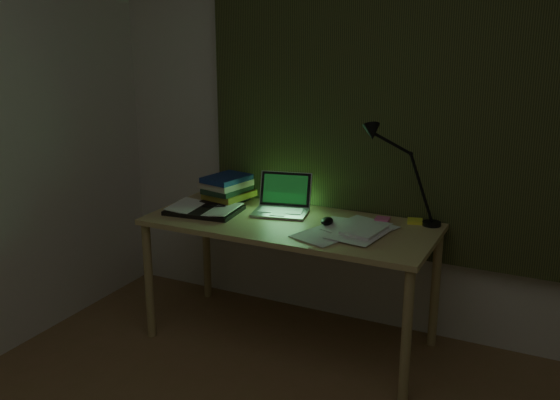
# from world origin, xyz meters

# --- Properties ---
(wall_back) EXTENTS (3.50, 0.00, 2.50)m
(wall_back) POSITION_xyz_m (0.00, 2.00, 1.25)
(wall_back) COLOR silver
(wall_back) RESTS_ON ground
(curtain) EXTENTS (2.20, 0.06, 2.00)m
(curtain) POSITION_xyz_m (0.00, 1.96, 1.45)
(curtain) COLOR #2D341A
(curtain) RESTS_ON wall_back
(desk) EXTENTS (1.48, 0.65, 0.67)m
(desk) POSITION_xyz_m (-0.48, 1.60, 0.34)
(desk) COLOR tan
(desk) RESTS_ON floor
(laptop) EXTENTS (0.35, 0.37, 0.20)m
(laptop) POSITION_xyz_m (-0.58, 1.69, 0.77)
(laptop) COLOR #BABBC0
(laptop) RESTS_ON desk
(open_textbook) EXTENTS (0.40, 0.30, 0.03)m
(open_textbook) POSITION_xyz_m (-0.96, 1.55, 0.69)
(open_textbook) COLOR white
(open_textbook) RESTS_ON desk
(book_stack) EXTENTS (0.22, 0.26, 0.17)m
(book_stack) POSITION_xyz_m (-0.94, 1.76, 0.76)
(book_stack) COLOR white
(book_stack) RESTS_ON desk
(loose_papers) EXTENTS (0.41, 0.43, 0.02)m
(loose_papers) POSITION_xyz_m (-0.13, 1.61, 0.68)
(loose_papers) COLOR silver
(loose_papers) RESTS_ON desk
(mouse) EXTENTS (0.08, 0.10, 0.04)m
(mouse) POSITION_xyz_m (-0.29, 1.64, 0.69)
(mouse) COLOR black
(mouse) RESTS_ON desk
(sticky_yellow) EXTENTS (0.09, 0.09, 0.02)m
(sticky_yellow) POSITION_xyz_m (0.10, 1.86, 0.68)
(sticky_yellow) COLOR #FFFD35
(sticky_yellow) RESTS_ON desk
(sticky_pink) EXTENTS (0.08, 0.08, 0.02)m
(sticky_pink) POSITION_xyz_m (-0.06, 1.82, 0.68)
(sticky_pink) COLOR pink
(sticky_pink) RESTS_ON desk
(desk_lamp) EXTENTS (0.35, 0.28, 0.50)m
(desk_lamp) POSITION_xyz_m (0.19, 1.86, 0.92)
(desk_lamp) COLOR black
(desk_lamp) RESTS_ON desk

